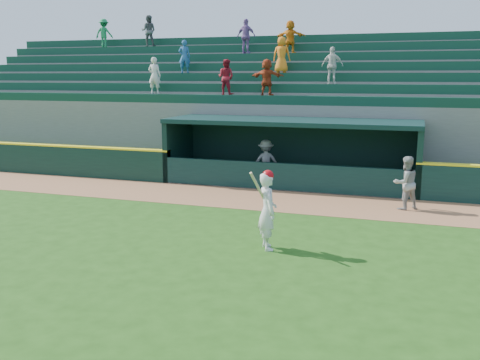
{
  "coord_description": "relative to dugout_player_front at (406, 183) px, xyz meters",
  "views": [
    {
      "loc": [
        4.42,
        -11.81,
        4.07
      ],
      "look_at": [
        0.0,
        1.6,
        1.3
      ],
      "focal_mm": 40.0,
      "sensor_mm": 36.0,
      "label": 1
    }
  ],
  "objects": [
    {
      "name": "field_wall_left",
      "position": [
        -16.47,
        1.53,
        -0.23
      ],
      "size": [
        15.5,
        0.3,
        1.2
      ],
      "primitive_type": "cube",
      "color": "black",
      "rests_on": "ground"
    },
    {
      "name": "wall_stripe_left",
      "position": [
        -16.47,
        1.53,
        0.4
      ],
      "size": [
        15.5,
        0.32,
        0.06
      ],
      "primitive_type": "cube",
      "color": "yellow",
      "rests_on": "field_wall_left"
    },
    {
      "name": "stands",
      "position": [
        -4.24,
        7.55,
        1.57
      ],
      "size": [
        34.5,
        6.25,
        7.09
      ],
      "color": "slate",
      "rests_on": "ground"
    },
    {
      "name": "dugout_player_front",
      "position": [
        0.0,
        0.0,
        0.0
      ],
      "size": [
        1.02,
        0.97,
        1.66
      ],
      "primitive_type": "imported",
      "rotation": [
        0.0,
        0.0,
        3.74
      ],
      "color": "gray",
      "rests_on": "ground"
    },
    {
      "name": "warning_track",
      "position": [
        -4.22,
        -0.12,
        -0.82
      ],
      "size": [
        40.0,
        3.0,
        0.01
      ],
      "primitive_type": "cube",
      "color": "#99623D",
      "rests_on": "ground"
    },
    {
      "name": "ground",
      "position": [
        -4.22,
        -5.02,
        -0.83
      ],
      "size": [
        120.0,
        120.0,
        0.0
      ],
      "primitive_type": "plane",
      "color": "#214B12",
      "rests_on": "ground"
    },
    {
      "name": "dugout",
      "position": [
        -4.22,
        2.98,
        0.53
      ],
      "size": [
        9.4,
        2.8,
        2.46
      ],
      "color": "slate",
      "rests_on": "ground"
    },
    {
      "name": "dugout_player_inside",
      "position": [
        -5.21,
        2.75,
        -0.01
      ],
      "size": [
        1.22,
        0.98,
        1.65
      ],
      "primitive_type": "imported",
      "rotation": [
        0.0,
        0.0,
        3.55
      ],
      "color": "#9B9B96",
      "rests_on": "ground"
    },
    {
      "name": "batter_at_plate",
      "position": [
        -3.01,
        -5.01,
        0.13
      ],
      "size": [
        0.72,
        0.85,
        1.93
      ],
      "color": "silver",
      "rests_on": "ground"
    }
  ]
}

